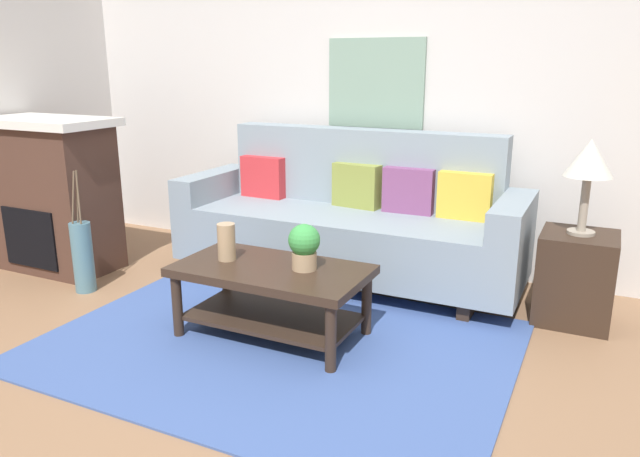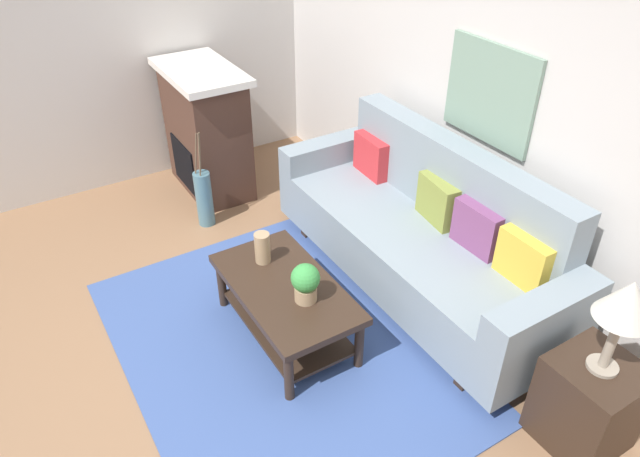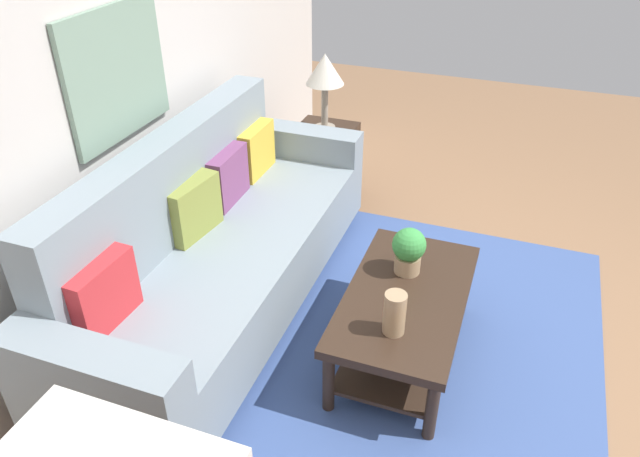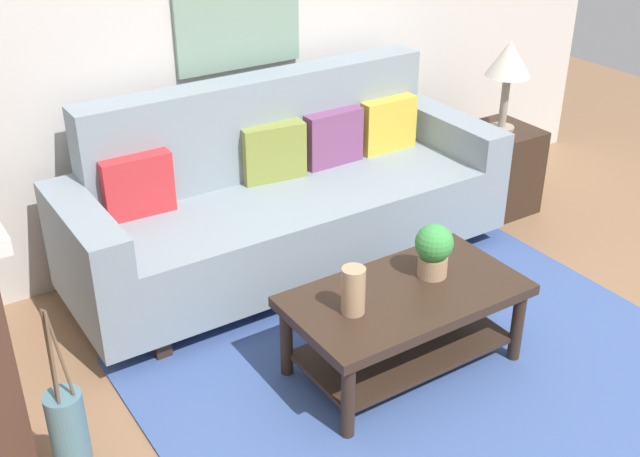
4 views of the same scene
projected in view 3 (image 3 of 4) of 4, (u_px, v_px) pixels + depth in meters
name	position (u px, v px, depth m)	size (l,w,h in m)	color
ground_plane	(515.00, 372.00, 3.20)	(9.49, 9.49, 0.00)	#8C6647
wall_back	(115.00, 78.00, 3.12)	(5.49, 0.10, 2.70)	silver
area_rug	(422.00, 349.00, 3.34)	(2.59, 1.89, 0.01)	#3D5693
couch	(217.00, 250.00, 3.41)	(2.49, 0.84, 1.08)	gray
throw_pillow_crimson	(102.00, 294.00, 2.68)	(0.36, 0.12, 0.32)	red
throw_pillow_olive	(193.00, 208.00, 3.31)	(0.36, 0.12, 0.32)	olive
throw_pillow_plum	(227.00, 177.00, 3.62)	(0.36, 0.12, 0.32)	#7A4270
throw_pillow_mustard	(255.00, 150.00, 3.94)	(0.36, 0.12, 0.32)	gold
coffee_table	(405.00, 311.00, 3.14)	(1.10, 0.60, 0.43)	#332319
tabletop_vase	(395.00, 313.00, 2.78)	(0.11, 0.11, 0.22)	tan
potted_plant_tabletop	(409.00, 249.00, 3.16)	(0.18, 0.18, 0.26)	tan
side_table	(324.00, 162.00, 4.69)	(0.44, 0.44, 0.56)	#332319
table_lamp	(325.00, 72.00, 4.30)	(0.28, 0.28, 0.57)	gray
framed_painting	(117.00, 73.00, 3.02)	(0.76, 0.03, 0.66)	gray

